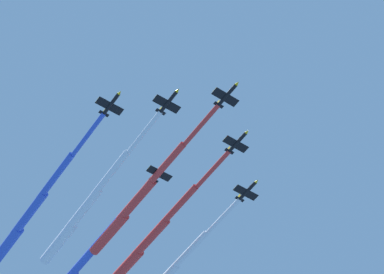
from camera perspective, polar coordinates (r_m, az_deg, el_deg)
jet_lead at (r=200.07m, az=-5.37°, el=-6.12°), size 73.30×40.02×3.81m
jet_port_inner at (r=210.93m, az=-4.01°, el=-9.55°), size 73.10×39.47×3.80m
jet_starboard_inner at (r=203.93m, az=-10.20°, el=-6.87°), size 75.32×40.18×3.83m
jet_starboard_mid at (r=211.95m, az=-15.08°, el=-7.14°), size 78.50×42.60×3.81m
jet_port_outer at (r=221.01m, az=-10.15°, el=-11.39°), size 71.88×39.67×3.82m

